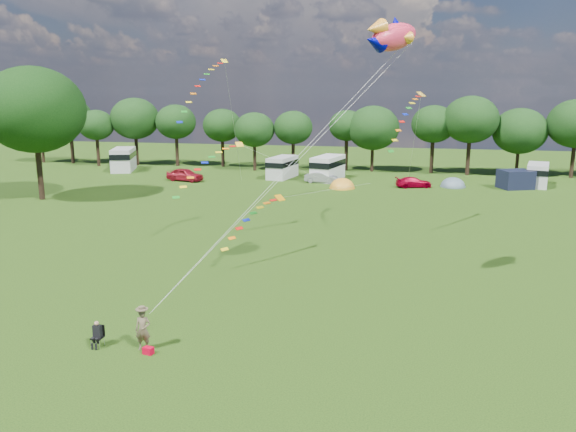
% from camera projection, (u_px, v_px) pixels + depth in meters
% --- Properties ---
extents(ground_plane, '(180.00, 180.00, 0.00)m').
position_uv_depth(ground_plane, '(250.00, 344.00, 24.63)').
color(ground_plane, black).
rests_on(ground_plane, ground).
extents(tree_line, '(102.98, 10.98, 10.27)m').
position_uv_depth(tree_line, '(400.00, 126.00, 74.67)').
color(tree_line, black).
rests_on(tree_line, ground).
extents(big_tree, '(10.00, 10.00, 13.28)m').
position_uv_depth(big_tree, '(34.00, 110.00, 55.48)').
color(big_tree, black).
rests_on(big_tree, ground).
extents(car_a, '(5.03, 2.81, 1.58)m').
position_uv_depth(car_a, '(185.00, 175.00, 68.99)').
color(car_a, maroon).
rests_on(car_a, ground).
extents(car_b, '(3.80, 1.62, 1.31)m').
position_uv_depth(car_b, '(321.00, 177.00, 67.61)').
color(car_b, gray).
rests_on(car_b, ground).
extents(car_c, '(4.25, 2.71, 1.18)m').
position_uv_depth(car_c, '(414.00, 182.00, 64.44)').
color(car_c, '#9D001D').
rests_on(car_c, ground).
extents(campervan_a, '(4.61, 6.85, 3.10)m').
position_uv_depth(campervan_a, '(123.00, 159.00, 77.87)').
color(campervan_a, '#B9B8BA').
rests_on(campervan_a, ground).
extents(campervan_b, '(3.27, 5.83, 2.70)m').
position_uv_depth(campervan_b, '(282.00, 167.00, 71.35)').
color(campervan_b, '#B8B8BA').
rests_on(campervan_b, ground).
extents(campervan_c, '(3.84, 6.49, 2.98)m').
position_uv_depth(campervan_c, '(328.00, 167.00, 69.64)').
color(campervan_c, silver).
rests_on(campervan_c, ground).
extents(campervan_d, '(3.42, 5.72, 2.62)m').
position_uv_depth(campervan_d, '(538.00, 174.00, 65.16)').
color(campervan_d, '#BDBCBF').
rests_on(campervan_d, ground).
extents(tent_orange, '(2.95, 3.23, 2.31)m').
position_uv_depth(tent_orange, '(342.00, 188.00, 63.96)').
color(tent_orange, orange).
rests_on(tent_orange, ground).
extents(tent_greyblue, '(2.92, 3.20, 2.17)m').
position_uv_depth(tent_greyblue, '(453.00, 187.00, 64.91)').
color(tent_greyblue, slate).
rests_on(tent_greyblue, ground).
extents(awning_navy, '(4.14, 3.79, 2.11)m').
position_uv_depth(awning_navy, '(515.00, 179.00, 63.59)').
color(awning_navy, black).
rests_on(awning_navy, ground).
extents(kite_flyer, '(0.73, 0.54, 1.82)m').
position_uv_depth(kite_flyer, '(143.00, 330.00, 23.87)').
color(kite_flyer, brown).
rests_on(kite_flyer, ground).
extents(camp_chair, '(0.48, 0.48, 1.18)m').
position_uv_depth(camp_chair, '(98.00, 331.00, 24.23)').
color(camp_chair, '#99999E').
rests_on(camp_chair, ground).
extents(kite_bag, '(0.48, 0.37, 0.30)m').
position_uv_depth(kite_bag, '(148.00, 351.00, 23.62)').
color(kite_bag, '#BE001D').
rests_on(kite_bag, ground).
extents(fish_kite, '(3.10, 3.57, 2.01)m').
position_uv_depth(fish_kite, '(390.00, 36.00, 27.58)').
color(fish_kite, '#F72F4F').
rests_on(fish_kite, ground).
extents(streamer_kite_a, '(3.36, 5.59, 5.77)m').
position_uv_depth(streamer_kite_a, '(206.00, 80.00, 51.67)').
color(streamer_kite_a, yellow).
rests_on(streamer_kite_a, ground).
extents(streamer_kite_b, '(4.28, 4.63, 3.79)m').
position_uv_depth(streamer_kite_b, '(214.00, 161.00, 42.02)').
color(streamer_kite_b, yellow).
rests_on(streamer_kite_b, ground).
extents(streamer_kite_c, '(3.12, 4.98, 2.80)m').
position_uv_depth(streamer_kite_c, '(258.00, 213.00, 36.33)').
color(streamer_kite_c, orange).
rests_on(streamer_kite_c, ground).
extents(streamer_kite_d, '(2.66, 5.15, 4.30)m').
position_uv_depth(streamer_kite_d, '(409.00, 112.00, 42.31)').
color(streamer_kite_d, gold).
rests_on(streamer_kite_d, ground).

